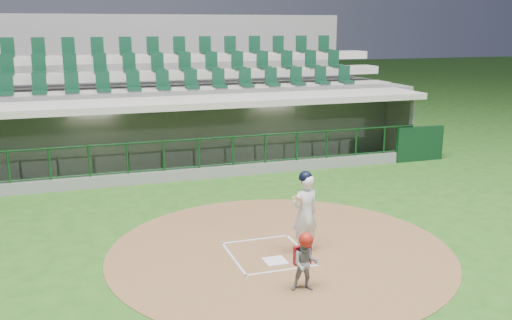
# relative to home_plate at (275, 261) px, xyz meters

# --- Properties ---
(ground) EXTENTS (120.00, 120.00, 0.00)m
(ground) POSITION_rel_home_plate_xyz_m (0.00, 0.70, -0.02)
(ground) COLOR #224F16
(ground) RESTS_ON ground
(dirt_circle) EXTENTS (7.20, 7.20, 0.01)m
(dirt_circle) POSITION_rel_home_plate_xyz_m (0.30, 0.50, -0.02)
(dirt_circle) COLOR brown
(dirt_circle) RESTS_ON ground
(home_plate) EXTENTS (0.43, 0.43, 0.02)m
(home_plate) POSITION_rel_home_plate_xyz_m (0.00, 0.00, 0.00)
(home_plate) COLOR white
(home_plate) RESTS_ON dirt_circle
(batter_box_chalk) EXTENTS (1.55, 1.80, 0.01)m
(batter_box_chalk) POSITION_rel_home_plate_xyz_m (0.00, 0.40, -0.00)
(batter_box_chalk) COLOR silver
(batter_box_chalk) RESTS_ON ground
(dugout_structure) EXTENTS (16.40, 3.70, 3.00)m
(dugout_structure) POSITION_rel_home_plate_xyz_m (0.21, 8.52, 0.94)
(dugout_structure) COLOR slate
(dugout_structure) RESTS_ON ground
(seating_deck) EXTENTS (17.00, 6.72, 5.15)m
(seating_deck) POSITION_rel_home_plate_xyz_m (0.00, 11.61, 1.40)
(seating_deck) COLOR slate
(seating_deck) RESTS_ON ground
(batter) EXTENTS (0.87, 0.89, 1.73)m
(batter) POSITION_rel_home_plate_xyz_m (0.76, 0.31, 0.86)
(batter) COLOR white
(batter) RESTS_ON dirt_circle
(catcher) EXTENTS (0.57, 0.50, 1.08)m
(catcher) POSITION_rel_home_plate_xyz_m (0.07, -1.34, 0.53)
(catcher) COLOR gray
(catcher) RESTS_ON dirt_circle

